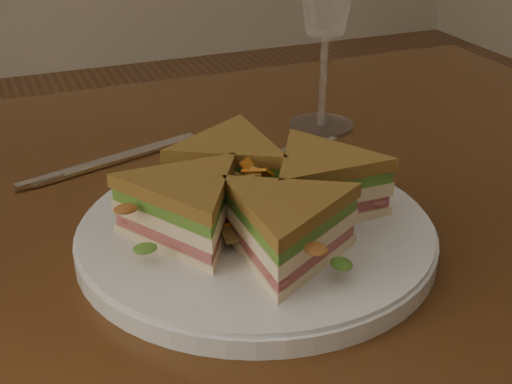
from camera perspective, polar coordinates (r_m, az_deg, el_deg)
table at (r=0.71m, az=-5.82°, el=-8.94°), size 1.20×0.80×0.75m
plate at (r=0.61m, az=-0.00°, el=-3.51°), size 0.31×0.31×0.02m
sandwich_wedges at (r=0.59m, az=-0.00°, el=-0.43°), size 0.25×0.25×0.06m
crisps_mound at (r=0.60m, az=-0.00°, el=-0.77°), size 0.09×0.09×0.05m
spoon at (r=0.75m, az=-2.00°, el=2.28°), size 0.18×0.05×0.01m
knife at (r=0.78m, az=-11.92°, el=2.31°), size 0.21×0.08×0.00m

